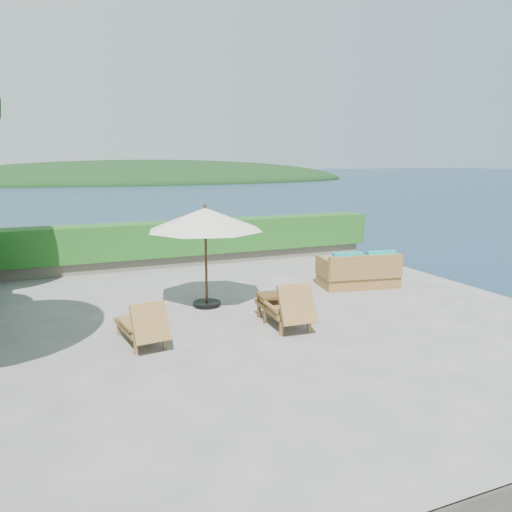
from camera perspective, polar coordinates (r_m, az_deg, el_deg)
name	(u,v)px	position (r m, az deg, el deg)	size (l,w,h in m)	color
ground	(258,316)	(10.41, 0.19, -6.84)	(12.00, 12.00, 0.00)	gray
foundation	(258,385)	(10.98, 0.19, -14.58)	(12.00, 12.00, 3.00)	#534D42
ocean	(258,447)	(11.68, 0.18, -21.01)	(600.00, 600.00, 0.00)	#153041
offshore_island	(150,181)	(152.02, -12.02, 8.35)	(126.00, 57.60, 12.60)	black
planter_wall_far	(187,259)	(15.52, -7.93, -0.32)	(12.00, 0.60, 0.36)	#6A6155
hedge_far	(186,237)	(15.40, -8.00, 2.12)	(12.40, 0.90, 1.00)	#1B4B15
patio_umbrella	(205,220)	(10.75, -5.82, 4.10)	(2.88, 2.88, 2.26)	black
lounge_left	(143,325)	(8.98, -12.83, -7.69)	(0.77, 1.52, 0.84)	olive
lounge_right	(286,307)	(9.68, 3.45, -5.83)	(0.79, 1.66, 0.94)	olive
side_table	(271,299)	(10.05, 1.72, -4.88)	(0.55, 0.55, 0.54)	brown
wicker_loveseat	(359,272)	(12.92, 11.69, -1.85)	(2.10, 1.32, 0.96)	olive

